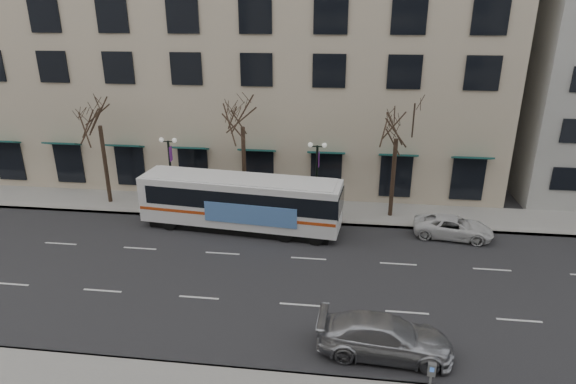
% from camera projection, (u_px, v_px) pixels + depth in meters
% --- Properties ---
extents(ground, '(160.00, 160.00, 0.00)m').
position_uv_depth(ground, '(212.00, 274.00, 25.69)').
color(ground, black).
rests_on(ground, ground).
extents(sidewalk_far, '(80.00, 4.00, 0.15)m').
position_uv_depth(sidewalk_far, '(317.00, 211.00, 33.43)').
color(sidewalk_far, gray).
rests_on(sidewalk_far, ground).
extents(building_hotel, '(40.00, 20.00, 24.00)m').
position_uv_depth(building_hotel, '(248.00, 24.00, 41.12)').
color(building_hotel, '#BCAA90').
rests_on(building_hotel, ground).
extents(tree_far_left, '(3.60, 3.60, 8.34)m').
position_uv_depth(tree_far_left, '(98.00, 112.00, 32.62)').
color(tree_far_left, black).
rests_on(tree_far_left, ground).
extents(tree_far_mid, '(3.60, 3.60, 8.55)m').
position_uv_depth(tree_far_mid, '(242.00, 113.00, 31.39)').
color(tree_far_mid, black).
rests_on(tree_far_mid, ground).
extents(tree_far_right, '(3.60, 3.60, 8.06)m').
position_uv_depth(tree_far_right, '(397.00, 124.00, 30.41)').
color(tree_far_right, black).
rests_on(tree_far_right, ground).
extents(lamp_post_left, '(1.22, 0.45, 5.21)m').
position_uv_depth(lamp_post_left, '(171.00, 170.00, 32.82)').
color(lamp_post_left, black).
rests_on(lamp_post_left, ground).
extents(lamp_post_right, '(1.22, 0.45, 5.21)m').
position_uv_depth(lamp_post_right, '(317.00, 176.00, 31.67)').
color(lamp_post_right, black).
rests_on(lamp_post_right, ground).
extents(city_bus, '(12.93, 4.06, 3.45)m').
position_uv_depth(city_bus, '(242.00, 201.00, 30.33)').
color(city_bus, white).
rests_on(city_bus, ground).
extents(silver_car, '(5.59, 2.52, 1.59)m').
position_uv_depth(silver_car, '(385.00, 337.00, 19.49)').
color(silver_car, '#A9ABB1').
rests_on(silver_car, ground).
extents(white_pickup, '(4.99, 2.81, 1.32)m').
position_uv_depth(white_pickup, '(453.00, 227.00, 29.63)').
color(white_pickup, silver).
rests_on(white_pickup, ground).
extents(pay_station, '(0.30, 0.22, 1.31)m').
position_uv_depth(pay_station, '(431.00, 372.00, 17.17)').
color(pay_station, slate).
rests_on(pay_station, sidewalk_near).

